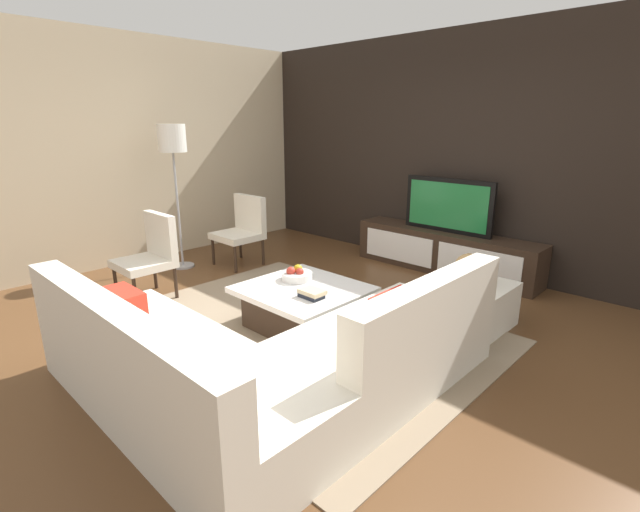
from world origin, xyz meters
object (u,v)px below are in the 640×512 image
accent_chair_near (151,251)px  decorative_ball (469,268)px  coffee_table (303,306)px  media_console (444,252)px  accent_chair_far (243,226)px  floor_lamp (172,147)px  television (448,205)px  sectional_couch (266,360)px  ottoman (466,304)px  book_stack (312,293)px  fruit_bowl (297,275)px

accent_chair_near → decorative_ball: accent_chair_near is taller
coffee_table → accent_chair_near: size_ratio=1.15×
media_console → coffee_table: 2.30m
accent_chair_far → decorative_ball: (2.95, 0.23, 0.04)m
coffee_table → floor_lamp: size_ratio=0.57×
media_console → accent_chair_far: accent_chair_far is taller
television → accent_chair_near: size_ratio=1.28×
sectional_couch → coffee_table: sectional_couch is taller
television → accent_chair_far: (-2.03, -1.48, -0.33)m
television → accent_chair_far: bearing=-144.0°
ottoman → book_stack: book_stack is taller
floor_lamp → coffee_table: bearing=-4.4°
television → sectional_couch: (0.51, -3.22, -0.54)m
floor_lamp → fruit_bowl: (2.19, -0.09, -1.05)m
television → book_stack: television is taller
coffee_table → book_stack: (0.23, -0.12, 0.21)m
sectional_couch → fruit_bowl: size_ratio=8.71×
media_console → fruit_bowl: size_ratio=8.15×
television → sectional_couch: 3.31m
accent_chair_near → accent_chair_far: (-0.27, 1.36, 0.00)m
accent_chair_near → ottoman: bearing=33.3°
sectional_couch → accent_chair_near: 2.32m
sectional_couch → accent_chair_far: 3.09m
sectional_couch → accent_chair_near: (-2.28, 0.38, 0.21)m
decorative_ball → book_stack: bearing=-124.1°
decorative_ball → accent_chair_near: bearing=-149.3°
television → fruit_bowl: (-0.28, -2.20, -0.39)m
sectional_couch → coffee_table: bearing=123.4°
accent_chair_far → book_stack: 2.36m
television → decorative_ball: size_ratio=4.16×
television → floor_lamp: size_ratio=0.64×
sectional_couch → floor_lamp: bearing=159.6°
accent_chair_far → book_stack: accent_chair_far is taller
coffee_table → floor_lamp: (-2.37, 0.18, 1.27)m
sectional_couch → decorative_ball: sectional_couch is taller
accent_chair_far → decorative_ball: accent_chair_far is taller
decorative_ball → book_stack: (-0.79, -1.16, -0.12)m
media_console → sectional_couch: sectional_couch is taller
accent_chair_far → book_stack: (2.16, -0.94, -0.07)m
media_console → accent_chair_far: size_ratio=2.62×
sectional_couch → decorative_ball: (0.40, 1.97, 0.25)m
decorative_ball → accent_chair_far: bearing=-175.6°
coffee_table → floor_lamp: bearing=175.6°
accent_chair_near → ottoman: size_ratio=1.24×
fruit_bowl → accent_chair_near: bearing=-156.5°
book_stack → accent_chair_far: bearing=156.5°
floor_lamp → accent_chair_far: floor_lamp is taller
media_console → ottoman: 1.55m
media_console → ottoman: bearing=-53.9°
accent_chair_near → floor_lamp: size_ratio=0.50×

